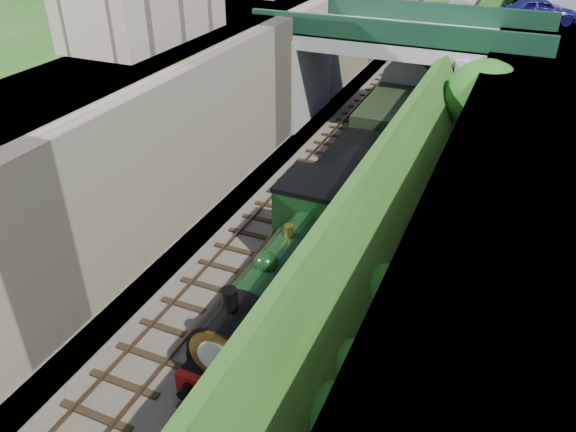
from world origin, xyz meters
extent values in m
plane|color=#1E4714|center=(0.00, 0.00, 0.00)|extent=(160.00, 160.00, 0.00)
cube|color=#473F38|center=(0.00, 20.00, 0.10)|extent=(10.00, 90.00, 0.20)
cube|color=#756B56|center=(-5.50, 20.00, 3.50)|extent=(1.00, 90.00, 7.00)
cube|color=#262628|center=(-9.00, 20.00, 3.50)|extent=(6.00, 90.00, 7.00)
cube|color=#262628|center=(9.50, 20.00, 3.12)|extent=(8.00, 90.00, 6.25)
cube|color=#1E4714|center=(5.00, 20.00, 2.70)|extent=(4.02, 90.00, 6.36)
sphere|color=#194C14|center=(5.10, -0.33, 3.06)|extent=(2.01, 2.01, 2.01)
sphere|color=#194C14|center=(5.16, 1.24, 3.17)|extent=(1.81, 1.81, 1.81)
sphere|color=#194C14|center=(5.02, 4.42, 2.94)|extent=(2.36, 2.36, 2.36)
sphere|color=#194C14|center=(5.65, 7.57, 3.96)|extent=(1.46, 1.46, 1.46)
sphere|color=#194C14|center=(5.89, 11.91, 4.35)|extent=(1.46, 1.46, 1.46)
sphere|color=#194C14|center=(5.49, 13.84, 3.70)|extent=(1.39, 1.39, 1.39)
sphere|color=#194C14|center=(5.10, 17.66, 3.05)|extent=(1.98, 1.98, 1.98)
sphere|color=#194C14|center=(5.62, 19.58, 3.90)|extent=(2.25, 2.25, 2.25)
sphere|color=#194C14|center=(6.16, 22.56, 4.79)|extent=(1.44, 1.44, 1.44)
sphere|color=#194C14|center=(4.98, 26.60, 2.86)|extent=(2.28, 2.28, 2.28)
sphere|color=#194C14|center=(4.91, 28.86, 2.75)|extent=(1.88, 1.88, 1.88)
sphere|color=#194C14|center=(4.10, 31.13, 1.43)|extent=(1.30, 1.30, 1.30)
sphere|color=#194C14|center=(5.69, 35.91, 4.02)|extent=(2.34, 2.34, 2.34)
sphere|color=#194C14|center=(4.50, 38.24, 2.09)|extent=(1.30, 1.30, 1.30)
sphere|color=#194C14|center=(5.62, 41.67, 3.91)|extent=(2.30, 2.30, 2.30)
sphere|color=#194C14|center=(3.67, 43.29, 0.74)|extent=(1.32, 1.32, 1.32)
sphere|color=#194C14|center=(5.85, 46.28, 4.28)|extent=(2.25, 2.25, 2.25)
sphere|color=#194C14|center=(4.93, 50.94, 2.78)|extent=(1.21, 1.21, 1.21)
cube|color=black|center=(-2.00, 20.00, 0.24)|extent=(2.50, 90.00, 0.07)
cube|color=brown|center=(-2.72, 20.00, 0.33)|extent=(0.08, 90.00, 0.14)
cube|color=brown|center=(-1.28, 20.00, 0.33)|extent=(0.08, 90.00, 0.14)
cube|color=black|center=(1.20, 20.00, 0.24)|extent=(2.50, 90.00, 0.07)
cube|color=brown|center=(0.48, 20.00, 0.33)|extent=(0.08, 90.00, 0.14)
cube|color=brown|center=(1.92, 20.00, 0.33)|extent=(0.08, 90.00, 0.14)
cube|color=gray|center=(0.50, 24.00, 5.70)|extent=(16.00, 6.00, 0.90)
cube|color=#153A25|center=(0.50, 21.15, 6.65)|extent=(16.00, 0.30, 1.20)
cube|color=#153A25|center=(0.50, 26.85, 6.65)|extent=(16.00, 0.30, 1.20)
cube|color=gray|center=(-5.50, 24.00, 2.85)|extent=(1.40, 6.40, 5.70)
cube|color=gray|center=(5.20, 24.00, 2.85)|extent=(2.40, 6.40, 5.70)
cylinder|color=black|center=(5.80, 18.26, 2.20)|extent=(0.30, 0.30, 4.40)
sphere|color=#194C14|center=(5.80, 18.26, 4.80)|extent=(3.60, 3.60, 3.60)
sphere|color=#194C14|center=(6.30, 19.06, 4.20)|extent=(2.40, 2.40, 2.40)
imported|color=navy|center=(7.32, 28.54, 6.97)|extent=(4.53, 3.05, 1.43)
cube|color=black|center=(1.20, 5.10, 0.50)|extent=(2.40, 8.40, 0.60)
cube|color=black|center=(1.20, 6.10, 1.05)|extent=(2.70, 10.00, 0.35)
cube|color=maroon|center=(1.20, 1.00, 0.95)|extent=(2.70, 0.25, 0.70)
cylinder|color=black|center=(1.20, 5.30, 2.35)|extent=(1.90, 5.60, 1.90)
cylinder|color=black|center=(1.20, 2.00, 2.35)|extent=(1.96, 1.80, 1.96)
cylinder|color=white|center=(1.20, 1.02, 2.35)|extent=(1.10, 0.05, 1.10)
cylinder|color=black|center=(1.20, 2.00, 3.55)|extent=(0.44, 0.44, 0.90)
sphere|color=black|center=(1.20, 4.30, 3.35)|extent=(0.76, 0.76, 0.76)
cylinder|color=#A57F33|center=(1.20, 6.10, 3.45)|extent=(0.32, 0.32, 0.50)
cube|color=black|center=(1.20, 8.90, 2.50)|extent=(2.75, 2.40, 2.80)
cube|color=black|center=(1.20, 8.90, 3.95)|extent=(2.85, 2.50, 0.15)
cube|color=black|center=(-0.05, 2.50, 0.85)|extent=(0.60, 1.40, 0.90)
cube|color=black|center=(2.45, 2.50, 0.85)|extent=(0.60, 1.40, 0.90)
cube|color=black|center=(1.20, 13.30, 0.45)|extent=(2.30, 6.00, 0.50)
cube|color=black|center=(1.20, 13.30, 0.70)|extent=(2.60, 6.00, 0.50)
cube|color=black|center=(1.20, 13.30, 1.90)|extent=(2.70, 6.00, 2.40)
cube|color=black|center=(1.20, 13.30, 3.15)|extent=(2.50, 5.60, 0.20)
cube|color=black|center=(1.20, 25.90, 0.40)|extent=(2.30, 17.00, 0.40)
cube|color=black|center=(1.20, 25.90, 0.65)|extent=(2.50, 17.00, 0.50)
cube|color=black|center=(1.20, 25.90, 2.15)|extent=(2.80, 18.00, 2.70)
cube|color=slate|center=(1.20, 25.90, 3.65)|extent=(2.90, 18.00, 0.50)
cube|color=black|center=(1.20, 44.70, 0.40)|extent=(2.30, 17.00, 0.40)
cube|color=black|center=(1.20, 44.70, 0.65)|extent=(2.50, 17.00, 0.50)
cube|color=black|center=(1.20, 44.70, 2.15)|extent=(2.80, 18.00, 2.70)
cube|color=slate|center=(1.20, 44.70, 3.65)|extent=(2.90, 18.00, 0.50)
cube|color=black|center=(1.20, 63.50, 0.40)|extent=(2.30, 17.00, 0.40)
cube|color=black|center=(1.20, 63.50, 0.65)|extent=(2.50, 17.00, 0.50)
camera|label=1|loc=(7.44, -8.36, 13.62)|focal=35.00mm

